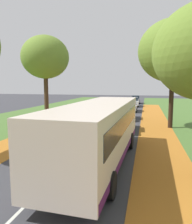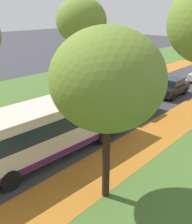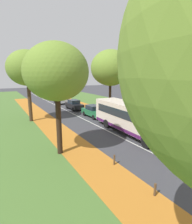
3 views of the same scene
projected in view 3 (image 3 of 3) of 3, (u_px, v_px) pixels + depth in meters
grass_verge_left at (6, 128)px, 19.37m from camera, size 12.00×90.00×0.01m
leaf_litter_left at (64, 137)px, 16.55m from camera, size 2.80×60.00×0.00m
grass_verge_right at (132, 111)px, 28.40m from camera, size 12.00×90.00×0.01m
leaf_litter_right at (137, 123)px, 21.07m from camera, size 2.80×60.00×0.00m
road_centre_line at (81, 118)px, 23.88m from camera, size 0.12×80.00×0.01m
tree_left_near at (56, 72)px, 11.92m from camera, size 4.45×4.45×7.99m
tree_left_mid at (27, 68)px, 20.82m from camera, size 4.70×4.70×8.67m
tree_right_near at (172, 81)px, 17.86m from camera, size 4.28×4.28×7.07m
tree_right_mid at (111, 68)px, 26.61m from camera, size 6.04×6.04×9.46m
bollard_third at (155, 190)px, 8.50m from camera, size 0.12×0.12×0.67m
bollard_fourth at (114, 160)px, 11.43m from camera, size 0.12×0.12×0.70m
bus at (133, 117)px, 17.01m from camera, size 2.94×10.49×2.98m
car_green_lead at (94, 111)px, 24.15m from camera, size 1.87×4.24×1.62m
car_black_following at (74, 105)px, 29.24m from camera, size 1.80×4.21×1.62m
car_silver_third_in_line at (60, 99)px, 35.35m from camera, size 1.83×4.23×1.62m
car_white_fourth_in_line at (50, 96)px, 41.49m from camera, size 1.94×4.28×1.62m
car_grey_trailing at (44, 93)px, 46.82m from camera, size 1.91×4.26×1.62m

